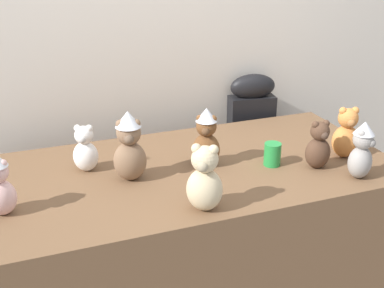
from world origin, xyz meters
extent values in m
cube|color=silver|center=(0.00, 0.98, 1.30)|extent=(7.00, 0.08, 2.60)
cube|color=brown|center=(0.00, 0.25, 0.40)|extent=(1.92, 0.96, 0.79)
cube|color=black|center=(0.62, 0.86, 0.44)|extent=(0.29, 0.16, 0.89)
ellipsoid|color=black|center=(0.62, 0.86, 0.95)|extent=(0.29, 0.16, 0.15)
ellipsoid|color=#4C3323|center=(0.55, 0.05, 0.87)|extent=(0.12, 0.11, 0.15)
sphere|color=#4C3323|center=(0.55, 0.05, 0.98)|extent=(0.09, 0.09, 0.09)
sphere|color=#4C3323|center=(0.52, 0.05, 1.01)|extent=(0.03, 0.03, 0.03)
sphere|color=#4C3323|center=(0.58, 0.05, 1.01)|extent=(0.03, 0.03, 0.03)
sphere|color=#412E23|center=(0.55, 0.01, 0.97)|extent=(0.04, 0.04, 0.04)
ellipsoid|color=#D17F3D|center=(0.75, 0.11, 0.87)|extent=(0.16, 0.14, 0.16)
sphere|color=#D17F3D|center=(0.75, 0.11, 0.99)|extent=(0.10, 0.10, 0.10)
sphere|color=#D17F3D|center=(0.72, 0.12, 1.03)|extent=(0.04, 0.04, 0.04)
sphere|color=#D17F3D|center=(0.77, 0.10, 1.03)|extent=(0.04, 0.04, 0.04)
sphere|color=#A06536|center=(0.73, 0.07, 0.98)|extent=(0.04, 0.04, 0.04)
ellipsoid|color=beige|center=(-0.84, 0.12, 0.87)|extent=(0.14, 0.13, 0.15)
sphere|color=beige|center=(-0.82, 0.11, 1.01)|extent=(0.03, 0.03, 0.03)
ellipsoid|color=gray|center=(0.67, -0.11, 0.87)|extent=(0.16, 0.15, 0.15)
sphere|color=gray|center=(0.67, -0.11, 0.98)|extent=(0.09, 0.09, 0.09)
sphere|color=gray|center=(0.64, -0.12, 1.01)|extent=(0.03, 0.03, 0.03)
sphere|color=gray|center=(0.69, -0.09, 1.01)|extent=(0.03, 0.03, 0.03)
sphere|color=slate|center=(0.69, -0.14, 0.97)|extent=(0.04, 0.04, 0.04)
cone|color=silver|center=(0.67, -0.11, 1.03)|extent=(0.09, 0.09, 0.06)
ellipsoid|color=#7F6047|center=(-0.30, 0.23, 0.88)|extent=(0.17, 0.15, 0.18)
sphere|color=#7F6047|center=(-0.30, 0.23, 1.01)|extent=(0.11, 0.11, 0.11)
sphere|color=#7F6047|center=(-0.33, 0.24, 1.06)|extent=(0.04, 0.04, 0.04)
sphere|color=#7F6047|center=(-0.27, 0.23, 1.06)|extent=(0.04, 0.04, 0.04)
sphere|color=brown|center=(-0.31, 0.19, 1.00)|extent=(0.04, 0.04, 0.04)
cone|color=silver|center=(-0.30, 0.23, 1.08)|extent=(0.11, 0.11, 0.07)
ellipsoid|color=#CCB78E|center=(-0.09, -0.13, 0.88)|extent=(0.19, 0.18, 0.18)
sphere|color=#CCB78E|center=(-0.09, -0.13, 1.01)|extent=(0.11, 0.11, 0.11)
sphere|color=#CCB78E|center=(-0.12, -0.11, 1.05)|extent=(0.04, 0.04, 0.04)
sphere|color=#CCB78E|center=(-0.06, -0.14, 1.05)|extent=(0.04, 0.04, 0.04)
sphere|color=#9D8E71|center=(-0.11, -0.17, 1.00)|extent=(0.04, 0.04, 0.04)
ellipsoid|color=white|center=(-0.47, 0.39, 0.86)|extent=(0.14, 0.13, 0.14)
sphere|color=white|center=(-0.47, 0.39, 0.97)|extent=(0.09, 0.09, 0.09)
sphere|color=white|center=(-0.49, 0.40, 1.00)|extent=(0.03, 0.03, 0.03)
sphere|color=white|center=(-0.44, 0.38, 1.00)|extent=(0.03, 0.03, 0.03)
sphere|color=#B4B3AF|center=(-0.48, 0.36, 0.96)|extent=(0.04, 0.04, 0.04)
ellipsoid|color=brown|center=(0.07, 0.25, 0.87)|extent=(0.16, 0.16, 0.16)
sphere|color=brown|center=(0.07, 0.25, 0.99)|extent=(0.10, 0.10, 0.10)
sphere|color=brown|center=(0.04, 0.26, 1.03)|extent=(0.04, 0.04, 0.04)
sphere|color=brown|center=(0.10, 0.24, 1.03)|extent=(0.04, 0.04, 0.04)
sphere|color=brown|center=(0.05, 0.21, 0.98)|extent=(0.04, 0.04, 0.04)
cone|color=silver|center=(0.07, 0.25, 1.05)|extent=(0.10, 0.10, 0.06)
cylinder|color=#238C3D|center=(0.37, 0.14, 0.85)|extent=(0.08, 0.08, 0.11)
camera|label=1|loc=(-0.74, -1.74, 1.82)|focal=46.75mm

